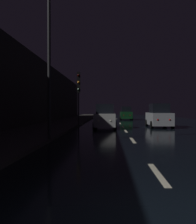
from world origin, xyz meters
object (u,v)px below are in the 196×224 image
object	(u,v)px
streetlamp_overhead	(57,36)
car_parked_right_far	(159,116)
car_distant_taillights	(126,114)
traffic_light_far_left	(79,87)
car_approaching_headlights	(105,117)

from	to	relation	value
streetlamp_overhead	car_parked_right_far	world-z (taller)	streetlamp_overhead
car_distant_taillights	car_parked_right_far	bearing A→B (deg)	-172.73
streetlamp_overhead	car_distant_taillights	size ratio (longest dim) A/B	2.02
streetlamp_overhead	traffic_light_far_left	bearing A→B (deg)	91.26
traffic_light_far_left	car_parked_right_far	bearing A→B (deg)	84.10
traffic_light_far_left	car_approaching_headlights	xyz separation A→B (m)	(2.44, -1.45, -2.72)
traffic_light_far_left	car_parked_right_far	size ratio (longest dim) A/B	1.19
traffic_light_far_left	streetlamp_overhead	distance (m)	10.20
streetlamp_overhead	car_parked_right_far	bearing A→B (deg)	55.01
traffic_light_far_left	car_parked_right_far	distance (m)	7.75
traffic_light_far_left	car_approaching_headlights	size ratio (longest dim) A/B	1.23
streetlamp_overhead	car_parked_right_far	size ratio (longest dim) A/B	1.92
traffic_light_far_left	car_distant_taillights	size ratio (longest dim) A/B	1.25
car_distant_taillights	car_parked_right_far	world-z (taller)	car_parked_right_far
car_parked_right_far	car_approaching_headlights	bearing A→B (deg)	106.67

